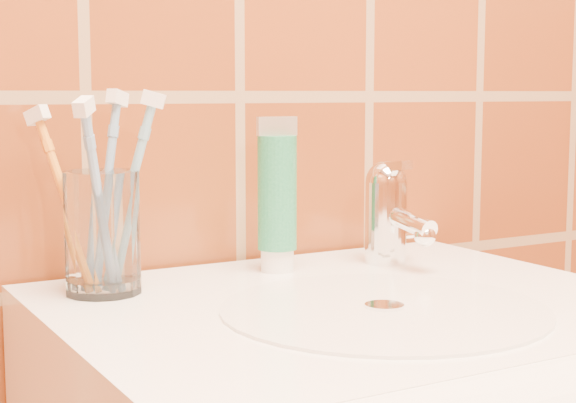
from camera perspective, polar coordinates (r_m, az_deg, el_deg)
glass_tumbler at (r=0.88m, az=-11.92°, el=-1.99°), size 0.10×0.10×0.12m
toothpaste_tube at (r=0.97m, az=-0.71°, el=0.12°), size 0.05×0.04×0.17m
faucet at (r=1.02m, az=6.50°, el=-0.48°), size 0.05×0.11×0.12m
toothbrush_0 at (r=0.88m, az=-10.25°, el=0.53°), size 0.12×0.11×0.21m
toothbrush_1 at (r=0.85m, az=-12.11°, el=0.00°), size 0.13×0.13×0.21m
toothbrush_2 at (r=0.90m, az=-11.66°, el=0.65°), size 0.12×0.11×0.21m
toothbrush_3 at (r=0.89m, az=-14.10°, el=-0.02°), size 0.13×0.16×0.21m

